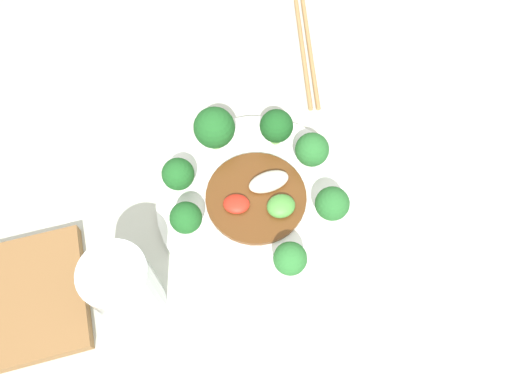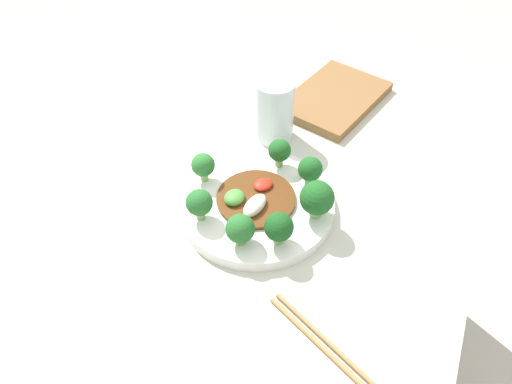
% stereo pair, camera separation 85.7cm
% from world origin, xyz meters
% --- Properties ---
extents(ground_plane, '(8.00, 8.00, 0.00)m').
position_xyz_m(ground_plane, '(0.00, 0.00, 0.00)').
color(ground_plane, '#B7B2A8').
extents(table, '(0.97, 0.69, 0.70)m').
position_xyz_m(table, '(0.00, 0.00, 0.35)').
color(table, '#B7BCAD').
rests_on(table, ground_plane).
extents(plate, '(0.28, 0.28, 0.02)m').
position_xyz_m(plate, '(-0.03, 0.03, 0.71)').
color(plate, white).
rests_on(plate, table).
extents(broccoli_east, '(0.04, 0.04, 0.06)m').
position_xyz_m(broccoli_east, '(0.07, 0.03, 0.76)').
color(broccoli_east, '#7AAD5B').
rests_on(broccoli_east, plate).
extents(broccoli_southwest, '(0.05, 0.05, 0.06)m').
position_xyz_m(broccoli_southwest, '(-0.10, -0.04, 0.76)').
color(broccoli_southwest, '#7AAD5B').
rests_on(broccoli_southwest, plate).
extents(broccoli_west, '(0.05, 0.05, 0.06)m').
position_xyz_m(broccoli_west, '(-0.13, 0.01, 0.76)').
color(broccoli_west, '#7AAD5B').
rests_on(broccoli_west, plate).
extents(broccoli_north, '(0.04, 0.04, 0.06)m').
position_xyz_m(broccoli_north, '(-0.02, 0.14, 0.76)').
color(broccoli_north, '#89B76B').
rests_on(broccoli_north, plate).
extents(broccoli_south, '(0.06, 0.06, 0.07)m').
position_xyz_m(broccoli_south, '(-0.02, -0.08, 0.77)').
color(broccoli_south, '#89B76B').
rests_on(broccoli_south, plate).
extents(broccoli_northwest, '(0.05, 0.05, 0.06)m').
position_xyz_m(broccoli_northwest, '(-0.10, 0.10, 0.76)').
color(broccoli_northwest, '#89B76B').
rests_on(broccoli_northwest, plate).
extents(broccoli_southeast, '(0.04, 0.04, 0.05)m').
position_xyz_m(broccoli_southeast, '(0.05, -0.04, 0.76)').
color(broccoli_southeast, '#89B76B').
rests_on(broccoli_southeast, plate).
extents(stirfry_center, '(0.14, 0.14, 0.02)m').
position_xyz_m(stirfry_center, '(-0.03, 0.03, 0.73)').
color(stirfry_center, '#5B3314').
rests_on(stirfry_center, plate).
extents(drinking_glass, '(0.08, 0.08, 0.13)m').
position_xyz_m(drinking_glass, '(0.17, 0.08, 0.77)').
color(drinking_glass, silver).
rests_on(drinking_glass, table).
extents(chopsticks, '(0.12, 0.22, 0.01)m').
position_xyz_m(chopsticks, '(-0.24, -0.18, 0.71)').
color(chopsticks, '#AD7F4C').
rests_on(chopsticks, table).
extents(cutting_board, '(0.27, 0.22, 0.02)m').
position_xyz_m(cutting_board, '(0.34, 0.00, 0.71)').
color(cutting_board, brown).
rests_on(cutting_board, table).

